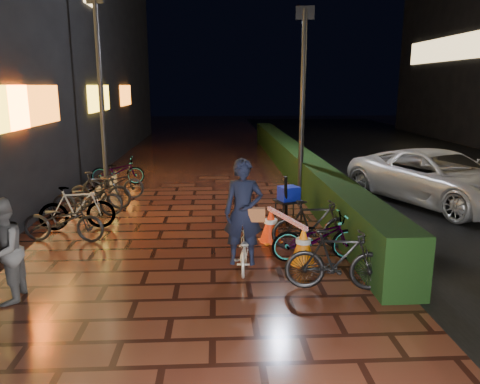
{
  "coord_description": "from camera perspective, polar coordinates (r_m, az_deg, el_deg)",
  "views": [
    {
      "loc": [
        0.62,
        -7.99,
        3.05
      ],
      "look_at": [
        1.07,
        0.51,
        1.1
      ],
      "focal_mm": 35.0,
      "sensor_mm": 36.0,
      "label": 1
    }
  ],
  "objects": [
    {
      "name": "hedge",
      "position": [
        16.41,
        6.43,
        3.88
      ],
      "size": [
        0.7,
        20.0,
        1.0
      ],
      "primitive_type": "cube",
      "color": "black",
      "rests_on": "ground"
    },
    {
      "name": "lamp_post_hedge",
      "position": [
        12.65,
        7.64,
        11.44
      ],
      "size": [
        0.48,
        0.15,
        5.0
      ],
      "color": "black",
      "rests_on": "ground"
    },
    {
      "name": "traffic_barrier",
      "position": [
        8.76,
        5.61,
        -5.13
      ],
      "size": [
        0.9,
        1.71,
        0.7
      ],
      "color": "orange",
      "rests_on": "ground"
    },
    {
      "name": "ground",
      "position": [
        8.57,
        -7.04,
        -8.04
      ],
      "size": [
        80.0,
        80.0,
        0.0
      ],
      "primitive_type": "plane",
      "color": "#381911",
      "rests_on": "ground"
    },
    {
      "name": "parked_bikes_storefront",
      "position": [
        12.14,
        -17.12,
        -0.08
      ],
      "size": [
        1.95,
        6.24,
        0.95
      ],
      "color": "black",
      "rests_on": "ground"
    },
    {
      "name": "parked_bikes_hedge",
      "position": [
        8.22,
        9.9,
        -5.67
      ],
      "size": [
        1.69,
        2.38,
        0.95
      ],
      "color": "black",
      "rests_on": "ground"
    },
    {
      "name": "lamp_post_sf",
      "position": [
        14.54,
        -16.65,
        12.64
      ],
      "size": [
        0.53,
        0.27,
        5.66
      ],
      "color": "black",
      "rests_on": "ground"
    },
    {
      "name": "bystander_person",
      "position": [
        7.44,
        -26.97,
        -6.46
      ],
      "size": [
        0.62,
        0.77,
        1.53
      ],
      "primitive_type": "imported",
      "rotation": [
        0.0,
        0.0,
        -1.51
      ],
      "color": "#525154",
      "rests_on": "ground"
    },
    {
      "name": "cart_assembly",
      "position": [
        10.83,
        5.93,
        -0.42
      ],
      "size": [
        0.72,
        0.77,
        1.11
      ],
      "color": "black",
      "rests_on": "ground"
    },
    {
      "name": "van",
      "position": [
        13.15,
        23.14,
        1.58
      ],
      "size": [
        4.14,
        5.53,
        1.4
      ],
      "primitive_type": "imported",
      "rotation": [
        0.0,
        0.0,
        0.41
      ],
      "color": "#BBBCC1",
      "rests_on": "ground"
    },
    {
      "name": "cyclist",
      "position": [
        7.82,
        0.42,
        -4.54
      ],
      "size": [
        0.7,
        1.36,
        1.9
      ],
      "color": "white",
      "rests_on": "ground"
    }
  ]
}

